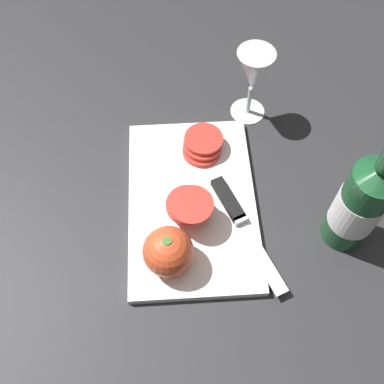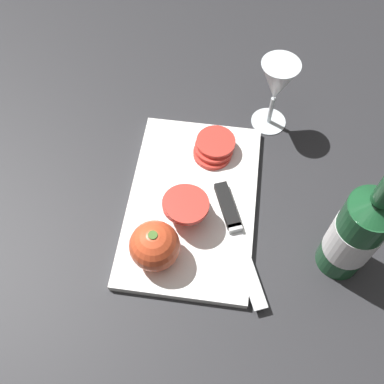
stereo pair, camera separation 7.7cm
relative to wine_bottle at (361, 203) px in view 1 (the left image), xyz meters
The scene contains 8 objects.
ground_plane 0.29m from the wine_bottle, 91.46° to the left, with size 3.00×3.00×0.00m, color #28282B.
cutting_board 0.28m from the wine_bottle, 74.64° to the left, with size 0.35×0.22×0.02m.
wine_bottle is the anchor object (origin of this frame).
wine_glass 0.31m from the wine_bottle, 24.69° to the left, with size 0.07×0.07×0.15m.
whole_tomato 0.31m from the wine_bottle, 97.86° to the left, with size 0.08×0.08×0.08m.
knife 0.21m from the wine_bottle, 77.00° to the left, with size 0.22×0.11×0.01m.
tomato_slice_stack_near 0.27m from the wine_bottle, 79.86° to the left, with size 0.10×0.08×0.06m.
tomato_slice_stack_far 0.30m from the wine_bottle, 51.88° to the left, with size 0.08×0.08×0.03m.
Camera 1 is at (-0.31, 0.01, 0.71)m, focal length 42.00 mm.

